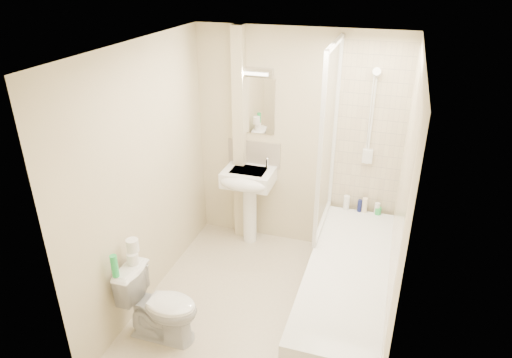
% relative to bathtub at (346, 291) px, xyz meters
% --- Properties ---
extents(floor, '(2.50, 2.50, 0.00)m').
position_rel_bathtub_xyz_m(floor, '(-0.75, -0.13, -0.29)').
color(floor, beige).
rests_on(floor, ground).
extents(wall_back, '(2.20, 0.02, 2.40)m').
position_rel_bathtub_xyz_m(wall_back, '(-0.75, 1.12, 0.91)').
color(wall_back, beige).
rests_on(wall_back, ground).
extents(wall_left, '(0.02, 2.50, 2.40)m').
position_rel_bathtub_xyz_m(wall_left, '(-1.85, -0.13, 0.91)').
color(wall_left, beige).
rests_on(wall_left, ground).
extents(wall_right, '(0.02, 2.50, 2.40)m').
position_rel_bathtub_xyz_m(wall_right, '(0.35, -0.13, 0.91)').
color(wall_right, beige).
rests_on(wall_right, ground).
extents(ceiling, '(2.20, 2.50, 0.02)m').
position_rel_bathtub_xyz_m(ceiling, '(-0.75, -0.13, 2.11)').
color(ceiling, white).
rests_on(ceiling, wall_back).
extents(tile_back, '(0.70, 0.01, 1.75)m').
position_rel_bathtub_xyz_m(tile_back, '(0.00, 1.11, 1.14)').
color(tile_back, beige).
rests_on(tile_back, wall_back).
extents(tile_right, '(0.01, 2.10, 1.75)m').
position_rel_bathtub_xyz_m(tile_right, '(0.34, 0.00, 1.14)').
color(tile_right, beige).
rests_on(tile_right, wall_right).
extents(pipe_boxing, '(0.12, 0.12, 2.40)m').
position_rel_bathtub_xyz_m(pipe_boxing, '(-1.37, 1.06, 0.91)').
color(pipe_boxing, beige).
rests_on(pipe_boxing, ground).
extents(splashback, '(0.60, 0.02, 0.30)m').
position_rel_bathtub_xyz_m(splashback, '(-1.22, 1.11, 0.74)').
color(splashback, beige).
rests_on(splashback, wall_back).
extents(mirror, '(0.46, 0.01, 0.60)m').
position_rel_bathtub_xyz_m(mirror, '(-1.22, 1.11, 1.29)').
color(mirror, white).
rests_on(mirror, wall_back).
extents(strip_light, '(0.42, 0.07, 0.07)m').
position_rel_bathtub_xyz_m(strip_light, '(-1.22, 1.08, 1.66)').
color(strip_light, silver).
rests_on(strip_light, wall_back).
extents(bathtub, '(0.70, 2.10, 0.55)m').
position_rel_bathtub_xyz_m(bathtub, '(0.00, 0.00, 0.00)').
color(bathtub, white).
rests_on(bathtub, ground).
extents(shower_screen, '(0.04, 0.92, 1.80)m').
position_rel_bathtub_xyz_m(shower_screen, '(-0.35, 0.67, 1.16)').
color(shower_screen, white).
rests_on(shower_screen, bathtub).
extents(shower_fixture, '(0.10, 0.16, 0.99)m').
position_rel_bathtub_xyz_m(shower_fixture, '(-0.00, 1.06, 1.26)').
color(shower_fixture, white).
rests_on(shower_fixture, wall_back).
extents(pedestal_sink, '(0.54, 0.49, 1.04)m').
position_rel_bathtub_xyz_m(pedestal_sink, '(-1.22, 0.88, 0.44)').
color(pedestal_sink, white).
rests_on(pedestal_sink, ground).
extents(bottle_white_a, '(0.06, 0.06, 0.16)m').
position_rel_bathtub_xyz_m(bottle_white_a, '(-0.16, 1.03, 0.34)').
color(bottle_white_a, white).
rests_on(bottle_white_a, bathtub).
extents(bottle_blue, '(0.05, 0.05, 0.13)m').
position_rel_bathtub_xyz_m(bottle_blue, '(-0.02, 1.03, 0.33)').
color(bottle_blue, '#121952').
rests_on(bottle_blue, bathtub).
extents(bottle_cream, '(0.06, 0.06, 0.16)m').
position_rel_bathtub_xyz_m(bottle_cream, '(0.03, 1.03, 0.34)').
color(bottle_cream, '#F9E4C0').
rests_on(bottle_cream, bathtub).
extents(bottle_white_b, '(0.05, 0.05, 0.13)m').
position_rel_bathtub_xyz_m(bottle_white_b, '(0.16, 1.03, 0.32)').
color(bottle_white_b, white).
rests_on(bottle_white_b, bathtub).
extents(bottle_green, '(0.07, 0.07, 0.08)m').
position_rel_bathtub_xyz_m(bottle_green, '(0.17, 1.03, 0.30)').
color(bottle_green, green).
rests_on(bottle_green, bathtub).
extents(toilet, '(0.38, 0.66, 0.67)m').
position_rel_bathtub_xyz_m(toilet, '(-1.47, -0.71, 0.04)').
color(toilet, white).
rests_on(toilet, ground).
extents(toilet_roll_lower, '(0.10, 0.10, 0.10)m').
position_rel_bathtub_xyz_m(toilet_roll_lower, '(-1.72, -0.65, 0.43)').
color(toilet_roll_lower, white).
rests_on(toilet_roll_lower, toilet).
extents(toilet_roll_upper, '(0.10, 0.10, 0.11)m').
position_rel_bathtub_xyz_m(toilet_roll_upper, '(-1.73, -0.62, 0.53)').
color(toilet_roll_upper, white).
rests_on(toilet_roll_upper, toilet_roll_lower).
extents(green_bottle, '(0.06, 0.06, 0.20)m').
position_rel_bathtub_xyz_m(green_bottle, '(-1.76, -0.84, 0.48)').
color(green_bottle, green).
rests_on(green_bottle, toilet).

